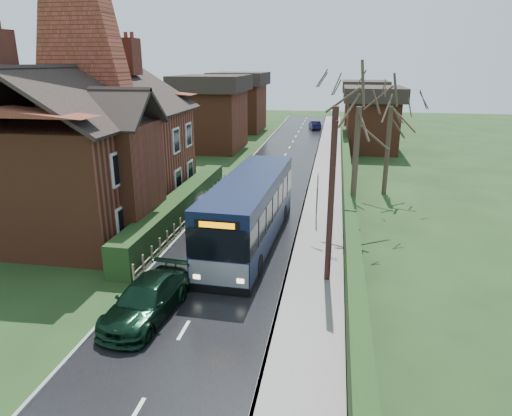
% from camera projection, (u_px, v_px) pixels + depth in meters
% --- Properties ---
extents(ground, '(140.00, 140.00, 0.00)m').
position_uv_depth(ground, '(224.00, 260.00, 21.43)').
color(ground, '#29471E').
rests_on(ground, ground).
extents(road, '(6.00, 100.00, 0.02)m').
position_uv_depth(road, '(259.00, 200.00, 30.81)').
color(road, black).
rests_on(road, ground).
extents(pavement, '(2.50, 100.00, 0.14)m').
position_uv_depth(pavement, '(323.00, 202.00, 30.10)').
color(pavement, slate).
rests_on(pavement, ground).
extents(kerb_right, '(0.12, 100.00, 0.14)m').
position_uv_depth(kerb_right, '(305.00, 201.00, 30.30)').
color(kerb_right, gray).
rests_on(kerb_right, ground).
extents(kerb_left, '(0.12, 100.00, 0.10)m').
position_uv_depth(kerb_left, '(216.00, 197.00, 31.30)').
color(kerb_left, gray).
rests_on(kerb_left, ground).
extents(front_hedge, '(1.20, 16.00, 1.60)m').
position_uv_depth(front_hedge, '(179.00, 208.00, 26.51)').
color(front_hedge, '#1B3213').
rests_on(front_hedge, ground).
extents(picket_fence, '(0.10, 16.00, 0.90)m').
position_uv_depth(picket_fence, '(192.00, 214.00, 26.50)').
color(picket_fence, gray).
rests_on(picket_fence, ground).
extents(right_wall_hedge, '(0.60, 50.00, 1.80)m').
position_uv_depth(right_wall_hedge, '(347.00, 189.00, 29.56)').
color(right_wall_hedge, brown).
rests_on(right_wall_hedge, ground).
extents(brick_house, '(9.30, 14.60, 10.30)m').
position_uv_depth(brick_house, '(94.00, 145.00, 26.00)').
color(brick_house, brown).
rests_on(brick_house, ground).
extents(bus, '(3.04, 11.42, 3.44)m').
position_uv_depth(bus, '(250.00, 212.00, 22.93)').
color(bus, black).
rests_on(bus, ground).
extents(car_silver, '(1.79, 3.98, 1.33)m').
position_uv_depth(car_silver, '(204.00, 204.00, 27.74)').
color(car_silver, '#B6B7BB').
rests_on(car_silver, ground).
extents(car_green, '(2.33, 4.82, 1.35)m').
position_uv_depth(car_green, '(146.00, 300.00, 16.49)').
color(car_green, black).
rests_on(car_green, ground).
extents(car_distant, '(1.98, 3.76, 1.18)m').
position_uv_depth(car_distant, '(315.00, 125.00, 62.83)').
color(car_distant, black).
rests_on(car_distant, ground).
extents(bus_stop_sign, '(0.08, 0.44, 2.93)m').
position_uv_depth(bus_stop_sign, '(317.00, 191.00, 25.82)').
color(bus_stop_sign, slate).
rests_on(bus_stop_sign, ground).
extents(telegraph_pole, '(0.27, 0.94, 7.30)m').
position_uv_depth(telegraph_pole, '(331.00, 198.00, 18.22)').
color(telegraph_pole, black).
rests_on(telegraph_pole, ground).
extents(tree_right_near, '(4.39, 4.39, 9.49)m').
position_uv_depth(tree_right_near, '(360.00, 98.00, 23.92)').
color(tree_right_near, '#3C2F23').
rests_on(tree_right_near, ground).
extents(tree_right_far, '(4.49, 4.49, 8.68)m').
position_uv_depth(tree_right_far, '(392.00, 100.00, 30.24)').
color(tree_right_far, '#3A2E22').
rests_on(tree_right_far, ground).
extents(tree_house_side, '(4.23, 4.23, 9.60)m').
position_uv_depth(tree_house_side, '(124.00, 88.00, 31.84)').
color(tree_house_side, '#31251D').
rests_on(tree_house_side, ground).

